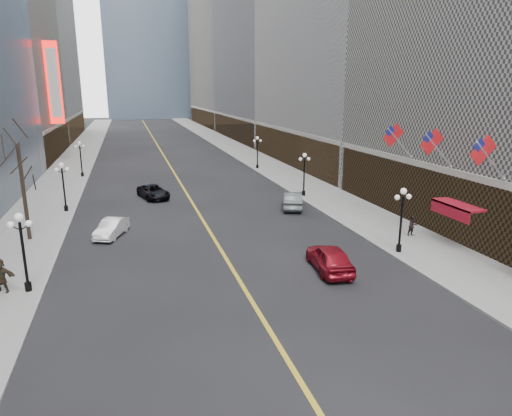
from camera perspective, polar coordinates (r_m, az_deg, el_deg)
sidewalk_east at (r=69.96m, az=1.01°, el=5.56°), size 6.00×230.00×0.15m
sidewalk_west at (r=67.56m, az=-22.44°, el=4.13°), size 6.00×230.00×0.15m
lane_line at (r=77.19m, az=-11.23°, el=6.09°), size 0.25×200.00×0.02m
bldg_east_c at (r=109.03m, az=3.82°, el=21.49°), size 26.60×40.60×48.80m
bldg_east_d at (r=150.85m, az=-1.99°, el=22.27°), size 26.60×46.60×62.80m
streetlamp_east_1 at (r=32.63m, az=17.75°, el=-0.64°), size 1.26×0.44×4.52m
streetlamp_east_2 at (r=48.27m, az=6.05°, el=4.77°), size 1.26×0.44×4.52m
streetlamp_east_3 at (r=65.15m, az=0.18°, el=7.40°), size 1.26×0.44×4.52m
streetlamp_west_1 at (r=28.04m, az=-27.17°, el=-4.05°), size 1.26×0.44×4.52m
streetlamp_west_2 at (r=45.30m, az=-22.96°, el=3.03°), size 1.26×0.44×4.52m
streetlamp_west_3 at (r=62.98m, az=-21.08°, el=6.17°), size 1.26×0.44×4.52m
flag_3 at (r=31.63m, az=26.72°, el=6.15°), size 2.87×0.12×2.87m
flag_4 at (r=35.45m, az=21.33°, el=7.46°), size 2.87×0.12×2.87m
flag_5 at (r=39.54m, az=16.99°, el=8.46°), size 2.87×0.12×2.87m
awning_c at (r=35.11m, az=23.66°, el=0.16°), size 1.40×4.00×0.93m
theatre_marquee at (r=76.82m, az=-23.95°, el=14.09°), size 2.00×0.55×12.00m
tree_west_far at (r=37.27m, az=-27.48°, el=5.49°), size 3.60×3.60×7.92m
car_nb_mid at (r=37.10m, az=-17.61°, el=-2.40°), size 2.81×4.35×1.36m
car_nb_far at (r=48.99m, az=-12.71°, el=2.00°), size 3.57×5.45×1.39m
car_sb_mid at (r=29.17m, az=9.18°, el=-6.16°), size 2.51×5.15×1.69m
car_sb_far at (r=43.80m, az=4.63°, el=0.99°), size 3.28×5.20×1.62m
ped_east_walk at (r=37.01m, az=19.01°, el=-2.14°), size 0.79×0.48×1.57m
ped_west_far at (r=29.10m, az=-29.33°, el=-7.37°), size 1.91×1.06×1.98m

